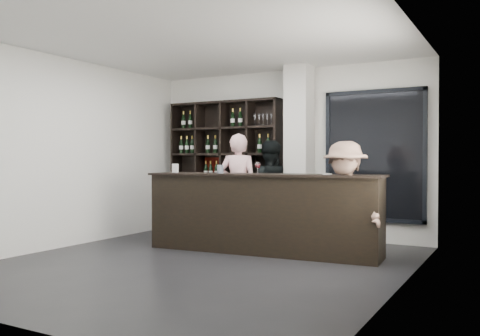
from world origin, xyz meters
The scene contains 12 objects.
floor centered at (0.00, 0.00, -0.01)m, with size 5.00×5.50×0.01m, color black.
wine_shelf centered at (-1.15, 2.57, 1.20)m, with size 2.20×0.35×2.40m, color black, non-canonical shape.
structural_column centered at (0.35, 2.47, 1.45)m, with size 0.40×0.40×2.90m, color silver.
glass_panel centered at (1.55, 2.69, 1.40)m, with size 1.60×0.08×2.10m.
tasting_counter centered at (0.35, 1.10, 0.57)m, with size 3.44×0.71×1.14m.
taster_pink centered at (-0.47, 1.85, 0.88)m, with size 0.64×0.42×1.76m, color beige.
taster_black centered at (-0.10, 2.24, 0.83)m, with size 0.80×0.63×1.66m, color black.
customer centered at (1.59, 1.05, 0.79)m, with size 1.02×0.59×1.58m, color #8C6A59.
wine_glass centered at (0.31, 1.04, 1.23)m, with size 0.08×0.08×0.19m, color white, non-canonical shape.
spit_cup centered at (-0.32, 1.04, 1.20)m, with size 0.09×0.09×0.13m, color #A5B5C8.
napkin_stack centered at (1.30, 1.18, 1.14)m, with size 0.11×0.11×0.02m, color white.
card_stand centered at (-1.15, 1.05, 1.20)m, with size 0.09×0.05×0.14m, color white.
Camera 1 is at (3.61, -5.41, 1.35)m, focal length 38.00 mm.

